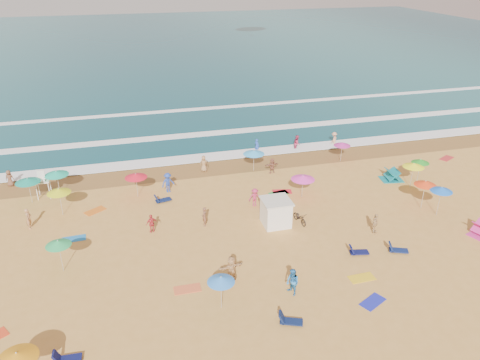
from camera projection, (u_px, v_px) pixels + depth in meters
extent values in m
plane|color=gold|center=(223.00, 236.00, 35.17)|extent=(220.00, 220.00, 0.00)
cube|color=#0C4756|center=(142.00, 47.00, 108.40)|extent=(220.00, 140.00, 0.18)
plane|color=olive|center=(194.00, 169.00, 46.06)|extent=(220.00, 220.00, 0.00)
cube|color=white|center=(190.00, 159.00, 48.20)|extent=(200.00, 2.20, 0.05)
cube|color=white|center=(181.00, 136.00, 54.31)|extent=(200.00, 1.60, 0.05)
cube|color=white|center=(170.00, 111.00, 63.02)|extent=(200.00, 1.20, 0.05)
cube|color=white|center=(276.00, 213.00, 36.26)|extent=(2.00, 2.00, 2.00)
cube|color=silver|center=(276.00, 201.00, 35.80)|extent=(2.20, 2.20, 0.12)
imported|color=black|center=(300.00, 218.00, 36.66)|extent=(0.94, 1.86, 0.93)
cone|color=#16B690|center=(56.00, 173.00, 40.37)|extent=(2.05, 2.05, 0.35)
cone|color=red|center=(136.00, 176.00, 39.95)|extent=(1.92, 1.92, 0.35)
cone|color=#3383E9|center=(221.00, 279.00, 27.09)|extent=(1.63, 1.63, 0.35)
cone|color=orange|center=(17.00, 356.00, 22.15)|extent=(1.96, 1.96, 0.35)
cone|color=blue|center=(442.00, 189.00, 36.93)|extent=(1.73, 1.73, 0.35)
cone|color=#FEFF1A|center=(414.00, 165.00, 41.62)|extent=(1.88, 1.88, 0.35)
cone|color=green|center=(58.00, 243.00, 30.30)|extent=(1.65, 1.65, 0.35)
cone|color=#FF38C2|center=(303.00, 177.00, 39.99)|extent=(2.05, 2.05, 0.35)
cone|color=#C82C95|center=(342.00, 144.00, 47.12)|extent=(1.70, 1.70, 0.35)
cone|color=#38AFFF|center=(254.00, 152.00, 44.98)|extent=(2.06, 2.06, 0.35)
cone|color=#12957A|center=(28.00, 180.00, 38.97)|extent=(2.04, 2.04, 0.35)
cone|color=yellow|center=(59.00, 191.00, 37.04)|extent=(1.87, 1.87, 0.35)
cone|color=#FF4115|center=(425.00, 183.00, 38.01)|extent=(1.77, 1.77, 0.35)
cone|color=green|center=(421.00, 161.00, 42.43)|extent=(1.58, 1.58, 0.35)
cube|color=#0E1248|center=(69.00, 359.00, 24.18)|extent=(1.33, 0.62, 0.34)
cube|color=#0E1C47|center=(291.00, 322.00, 26.66)|extent=(1.42, 1.01, 0.34)
cube|color=#102051|center=(273.00, 221.00, 36.77)|extent=(1.36, 0.71, 0.34)
cube|color=#0E1248|center=(359.00, 252.00, 32.89)|extent=(1.38, 0.79, 0.34)
cube|color=navy|center=(399.00, 250.00, 33.11)|extent=(1.42, 1.02, 0.34)
cube|color=#0F1D4E|center=(163.00, 200.00, 39.94)|extent=(1.39, 0.83, 0.34)
cube|color=blue|center=(74.00, 239.00, 34.74)|extent=(1.74, 0.95, 0.03)
cube|color=orange|center=(95.00, 211.00, 38.55)|extent=(1.89, 1.65, 0.03)
cube|color=orange|center=(187.00, 289.00, 29.51)|extent=(1.71, 0.88, 0.03)
cube|color=red|center=(282.00, 192.00, 41.69)|extent=(1.84, 1.20, 0.03)
cube|color=#1D24B7|center=(373.00, 302.00, 28.42)|extent=(1.91, 1.53, 0.03)
cube|color=green|center=(279.00, 193.00, 41.40)|extent=(1.82, 1.12, 0.03)
cube|color=yellow|center=(362.00, 278.00, 30.52)|extent=(1.72, 0.91, 0.03)
cube|color=red|center=(447.00, 158.00, 48.57)|extent=(1.91, 1.54, 0.03)
imported|color=tan|center=(375.00, 223.00, 35.25)|extent=(0.94, 0.91, 1.58)
imported|color=#C63138|center=(152.00, 223.00, 35.31)|extent=(0.94, 0.57, 1.50)
imported|color=#2441AA|center=(168.00, 183.00, 41.32)|extent=(1.33, 1.02, 1.82)
imported|color=tan|center=(231.00, 269.00, 29.95)|extent=(1.75, 0.81, 1.81)
imported|color=brown|center=(10.00, 178.00, 42.45)|extent=(0.85, 0.65, 1.54)
imported|color=tan|center=(334.00, 139.00, 51.94)|extent=(1.23, 1.19, 1.69)
imported|color=#2A7BC5|center=(293.00, 282.00, 28.71)|extent=(0.93, 1.05, 1.80)
imported|color=brown|center=(204.00, 217.00, 36.18)|extent=(0.43, 0.60, 1.56)
imported|color=#B82E55|center=(255.00, 197.00, 39.04)|extent=(1.04, 0.61, 1.60)
imported|color=#BB2E57|center=(297.00, 143.00, 50.70)|extent=(1.04, 1.11, 1.81)
imported|color=#264AB3|center=(257.00, 146.00, 50.37)|extent=(0.61, 0.68, 1.57)
imported|color=#A2634B|center=(272.00, 166.00, 45.02)|extent=(1.43, 0.61, 1.49)
imported|color=tan|center=(29.00, 219.00, 35.81)|extent=(0.50, 0.67, 1.67)
imported|color=#A2774B|center=(204.00, 164.00, 45.34)|extent=(0.89, 0.70, 1.61)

